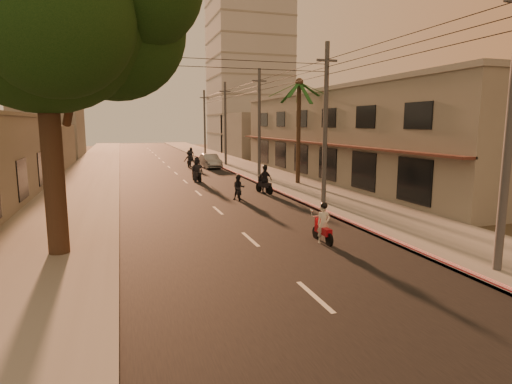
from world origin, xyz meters
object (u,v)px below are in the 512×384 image
(palm_tree, at_px, (299,88))
(parked_car, at_px, (210,161))
(scooter_far_a, at_px, (197,170))
(scooter_far_b, at_px, (189,159))
(scooter_mid_b, at_px, (265,180))
(scooter_mid_a, at_px, (239,188))
(scooter_far_c, at_px, (191,154))
(broadleaf_tree, at_px, (54,3))
(scooter_red, at_px, (323,225))

(palm_tree, bearing_deg, parked_car, 106.10)
(scooter_far_a, distance_m, scooter_far_b, 11.72)
(scooter_mid_b, xyz_separation_m, scooter_far_b, (-2.10, 18.86, -0.04))
(scooter_mid_a, xyz_separation_m, scooter_mid_b, (2.26, 1.75, 0.16))
(scooter_far_a, xyz_separation_m, scooter_far_c, (2.67, 19.94, -0.15))
(parked_car, bearing_deg, scooter_mid_b, -92.62)
(scooter_far_b, relative_size, parked_car, 0.40)
(scooter_mid_b, bearing_deg, parked_car, 76.72)
(broadleaf_tree, relative_size, scooter_far_c, 7.27)
(scooter_mid_a, bearing_deg, scooter_far_a, 107.72)
(scooter_far_b, bearing_deg, scooter_far_a, -78.84)
(scooter_mid_a, relative_size, scooter_far_b, 0.88)
(scooter_red, xyz_separation_m, scooter_mid_a, (-0.63, 10.16, 0.01))
(scooter_red, bearing_deg, scooter_mid_b, 81.91)
(scooter_far_a, bearing_deg, scooter_far_b, 76.05)
(scooter_mid_a, relative_size, scooter_far_c, 0.95)
(parked_car, bearing_deg, broadleaf_tree, -114.24)
(parked_car, distance_m, scooter_far_c, 9.95)
(scooter_mid_b, bearing_deg, scooter_far_b, 82.46)
(scooter_mid_b, height_order, scooter_far_c, scooter_mid_b)
(scooter_red, relative_size, scooter_far_c, 0.99)
(palm_tree, relative_size, scooter_far_a, 4.06)
(palm_tree, bearing_deg, scooter_far_a, 151.65)
(broadleaf_tree, relative_size, parked_car, 2.71)
(scooter_far_b, bearing_deg, scooter_red, -72.23)
(scooter_far_c, bearing_deg, palm_tree, -68.82)
(scooter_mid_b, bearing_deg, broadleaf_tree, -149.80)
(broadleaf_tree, xyz_separation_m, scooter_far_b, (8.71, 29.34, -7.65))
(broadleaf_tree, xyz_separation_m, palm_tree, (14.61, 13.86, -1.33))
(scooter_mid_a, height_order, scooter_far_b, scooter_far_b)
(scooter_mid_a, xyz_separation_m, parked_car, (2.07, 18.95, 0.01))
(broadleaf_tree, distance_m, scooter_mid_b, 16.86)
(parked_car, bearing_deg, scooter_far_a, -110.38)
(parked_car, bearing_deg, scooter_far_c, 89.16)
(palm_tree, height_order, scooter_mid_a, palm_tree)
(scooter_mid_b, relative_size, scooter_far_a, 0.95)
(scooter_far_a, distance_m, scooter_far_c, 20.12)
(broadleaf_tree, bearing_deg, scooter_far_a, 66.90)
(broadleaf_tree, bearing_deg, scooter_red, -8.88)
(scooter_mid_a, xyz_separation_m, scooter_far_c, (1.66, 28.89, 0.03))
(scooter_mid_b, distance_m, scooter_far_b, 18.98)
(scooter_mid_b, xyz_separation_m, scooter_far_c, (-0.60, 27.14, -0.13))
(parked_car, bearing_deg, palm_tree, -77.14)
(palm_tree, relative_size, scooter_far_b, 4.54)
(scooter_red, height_order, scooter_far_b, scooter_far_b)
(scooter_far_a, bearing_deg, broadleaf_tree, -121.32)
(scooter_mid_b, distance_m, scooter_far_a, 7.91)
(scooter_mid_a, height_order, parked_car, scooter_mid_a)
(scooter_far_a, relative_size, parked_car, 0.45)
(broadleaf_tree, distance_m, scooter_far_c, 39.73)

